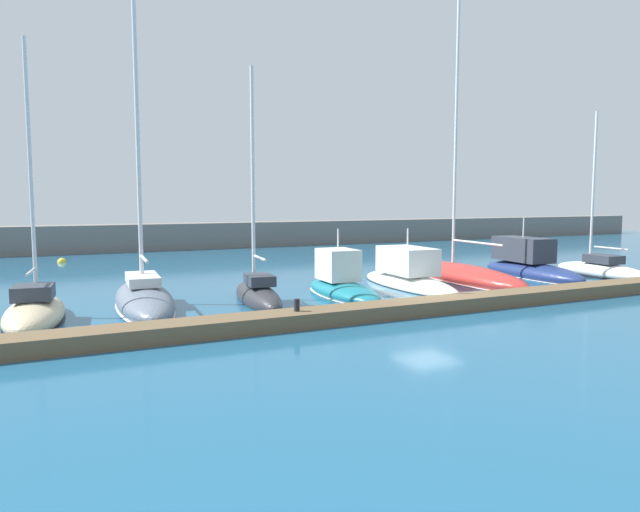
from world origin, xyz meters
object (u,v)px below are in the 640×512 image
(sailboat_charcoal_third, at_px, (258,294))
(mooring_buoy_yellow, at_px, (62,262))
(motorboat_teal_fourth, at_px, (342,284))
(sailboat_red_sixth, at_px, (462,273))
(motorboat_ivory_fifth, at_px, (408,277))
(dock_bollard, at_px, (297,305))
(motorboat_navy_seventh, at_px, (529,265))
(sailboat_white_eighth, at_px, (601,270))
(sailboat_slate_second, at_px, (144,297))
(sailboat_sand_nearest, at_px, (35,312))

(sailboat_charcoal_third, xyz_separation_m, mooring_buoy_yellow, (-7.21, 21.27, -0.38))
(motorboat_teal_fourth, distance_m, sailboat_red_sixth, 8.41)
(motorboat_teal_fourth, height_order, motorboat_ivory_fifth, motorboat_teal_fourth)
(sailboat_charcoal_third, height_order, motorboat_ivory_fifth, sailboat_charcoal_third)
(motorboat_teal_fourth, height_order, dock_bollard, motorboat_teal_fourth)
(motorboat_navy_seventh, height_order, sailboat_white_eighth, sailboat_white_eighth)
(dock_bollard, bearing_deg, motorboat_ivory_fifth, 34.41)
(sailboat_white_eighth, bearing_deg, motorboat_ivory_fifth, 86.58)
(motorboat_teal_fourth, height_order, sailboat_red_sixth, sailboat_red_sixth)
(motorboat_navy_seventh, distance_m, mooring_buoy_yellow, 31.54)
(motorboat_ivory_fifth, distance_m, sailboat_white_eighth, 12.58)
(sailboat_slate_second, xyz_separation_m, sailboat_red_sixth, (17.08, 0.45, 0.02))
(sailboat_sand_nearest, distance_m, motorboat_ivory_fifth, 17.25)
(motorboat_ivory_fifth, bearing_deg, dock_bollard, 127.21)
(sailboat_sand_nearest, relative_size, dock_bollard, 24.30)
(sailboat_slate_second, height_order, sailboat_white_eighth, sailboat_slate_second)
(sailboat_charcoal_third, distance_m, sailboat_red_sixth, 12.54)
(sailboat_sand_nearest, distance_m, sailboat_white_eighth, 29.69)
(sailboat_slate_second, xyz_separation_m, sailboat_charcoal_third, (4.63, -1.08, -0.02))
(motorboat_navy_seventh, distance_m, sailboat_white_eighth, 4.31)
(mooring_buoy_yellow, bearing_deg, sailboat_charcoal_third, -71.27)
(sailboat_charcoal_third, relative_size, motorboat_teal_fourth, 1.62)
(sailboat_charcoal_third, height_order, motorboat_teal_fourth, sailboat_charcoal_third)
(motorboat_navy_seventh, relative_size, sailboat_white_eighth, 0.83)
(motorboat_teal_fourth, relative_size, sailboat_white_eighth, 0.67)
(sailboat_slate_second, bearing_deg, motorboat_ivory_fifth, -86.74)
(sailboat_sand_nearest, height_order, dock_bollard, sailboat_sand_nearest)
(sailboat_slate_second, height_order, motorboat_ivory_fifth, sailboat_slate_second)
(sailboat_red_sixth, xyz_separation_m, sailboat_white_eighth, (8.54, -2.08, -0.04))
(sailboat_red_sixth, bearing_deg, sailboat_slate_second, 95.69)
(motorboat_teal_fourth, bearing_deg, sailboat_white_eighth, -88.95)
(sailboat_red_sixth, distance_m, sailboat_white_eighth, 8.79)
(motorboat_teal_fourth, xyz_separation_m, motorboat_navy_seventh, (12.86, 1.04, 0.13))
(motorboat_ivory_fifth, height_order, mooring_buoy_yellow, motorboat_ivory_fifth)
(motorboat_ivory_fifth, bearing_deg, sailboat_red_sixth, -79.35)
(mooring_buoy_yellow, xyz_separation_m, dock_bollard, (6.86, -26.36, 0.77))
(sailboat_slate_second, distance_m, mooring_buoy_yellow, 20.36)
(sailboat_charcoal_third, bearing_deg, sailboat_slate_second, 83.43)
(sailboat_red_sixth, bearing_deg, motorboat_teal_fourth, 104.19)
(sailboat_charcoal_third, distance_m, motorboat_teal_fourth, 4.17)
(motorboat_teal_fourth, xyz_separation_m, mooring_buoy_yellow, (-11.38, 21.21, -0.54))
(mooring_buoy_yellow, relative_size, dock_bollard, 1.41)
(sailboat_white_eighth, bearing_deg, motorboat_navy_seventh, 70.80)
(motorboat_teal_fourth, bearing_deg, sailboat_red_sixth, -76.82)
(motorboat_navy_seventh, xyz_separation_m, sailboat_white_eighth, (3.96, -1.67, -0.28))
(mooring_buoy_yellow, bearing_deg, sailboat_sand_nearest, -93.98)
(sailboat_slate_second, height_order, dock_bollard, sailboat_slate_second)
(mooring_buoy_yellow, bearing_deg, sailboat_white_eighth, -37.74)
(sailboat_sand_nearest, relative_size, sailboat_slate_second, 0.72)
(motorboat_ivory_fifth, distance_m, mooring_buoy_yellow, 25.67)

